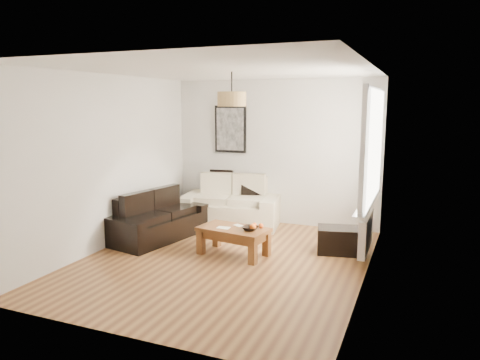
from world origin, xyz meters
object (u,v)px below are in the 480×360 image
at_px(sofa_leather, 158,217).
at_px(loveseat_cream, 231,202).
at_px(coffee_table, 234,241).
at_px(ottoman, 340,240).

bearing_deg(sofa_leather, loveseat_cream, -20.91).
bearing_deg(coffee_table, sofa_leather, 168.68).
bearing_deg(sofa_leather, coffee_table, -89.64).
height_order(sofa_leather, ottoman, sofa_leather).
distance_m(loveseat_cream, ottoman, 2.28).
bearing_deg(ottoman, coffee_table, -154.61).
relative_size(loveseat_cream, coffee_table, 1.72).
relative_size(loveseat_cream, ottoman, 2.57).
relative_size(loveseat_cream, sofa_leather, 1.03).
height_order(loveseat_cream, ottoman, loveseat_cream).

